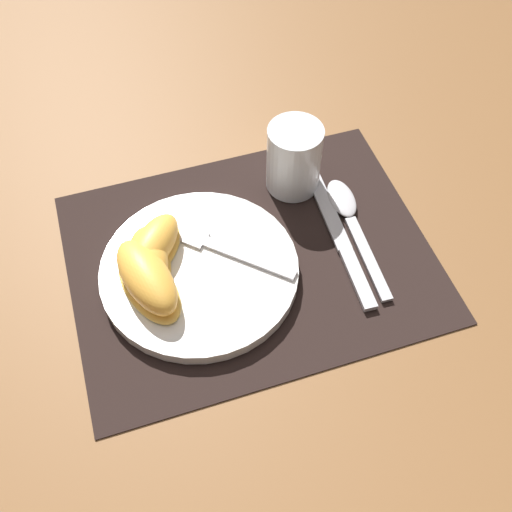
# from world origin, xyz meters

# --- Properties ---
(ground_plane) EXTENTS (3.00, 3.00, 0.00)m
(ground_plane) POSITION_xyz_m (0.00, 0.00, 0.00)
(ground_plane) COLOR brown
(placemat) EXTENTS (0.44, 0.34, 0.00)m
(placemat) POSITION_xyz_m (0.00, 0.00, 0.00)
(placemat) COLOR black
(placemat) RESTS_ON ground_plane
(plate) EXTENTS (0.24, 0.24, 0.02)m
(plate) POSITION_xyz_m (-0.07, -0.01, 0.01)
(plate) COLOR white
(plate) RESTS_ON placemat
(juice_glass) EXTENTS (0.07, 0.07, 0.10)m
(juice_glass) POSITION_xyz_m (0.09, 0.10, 0.05)
(juice_glass) COLOR silver
(juice_glass) RESTS_ON placemat
(knife) EXTENTS (0.03, 0.22, 0.01)m
(knife) POSITION_xyz_m (0.12, -0.01, 0.01)
(knife) COLOR #BCBCC1
(knife) RESTS_ON placemat
(spoon) EXTENTS (0.04, 0.20, 0.01)m
(spoon) POSITION_xyz_m (0.14, 0.02, 0.01)
(spoon) COLOR #BCBCC1
(spoon) RESTS_ON placemat
(fork) EXTENTS (0.16, 0.15, 0.00)m
(fork) POSITION_xyz_m (-0.04, 0.02, 0.02)
(fork) COLOR #BCBCC1
(fork) RESTS_ON plate
(citrus_wedge_0) EXTENTS (0.10, 0.11, 0.04)m
(citrus_wedge_0) POSITION_xyz_m (-0.11, 0.02, 0.04)
(citrus_wedge_0) COLOR #F7C656
(citrus_wedge_0) RESTS_ON plate
(citrus_wedge_1) EXTENTS (0.07, 0.11, 0.04)m
(citrus_wedge_1) POSITION_xyz_m (-0.12, 0.01, 0.04)
(citrus_wedge_1) COLOR #F7C656
(citrus_wedge_1) RESTS_ON plate
(citrus_wedge_2) EXTENTS (0.08, 0.13, 0.05)m
(citrus_wedge_2) POSITION_xyz_m (-0.13, -0.02, 0.04)
(citrus_wedge_2) COLOR #F7C656
(citrus_wedge_2) RESTS_ON plate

